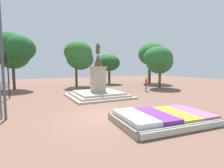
{
  "coord_description": "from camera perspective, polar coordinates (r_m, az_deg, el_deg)",
  "views": [
    {
      "loc": [
        -4.18,
        -9.08,
        2.98
      ],
      "look_at": [
        1.95,
        2.98,
        1.59
      ],
      "focal_mm": 28.0,
      "sensor_mm": 36.0,
      "label": 1
    }
  ],
  "objects": [
    {
      "name": "flower_planter",
      "position": [
        9.79,
        16.38,
        -10.62
      ],
      "size": [
        5.5,
        3.78,
        0.59
      ],
      "color": "#38281C",
      "rests_on": "ground_plane"
    },
    {
      "name": "park_tree_street_side",
      "position": [
        25.36,
        -29.58,
        9.69
      ],
      "size": [
        5.2,
        5.25,
        7.18
      ],
      "color": "#4C3823",
      "rests_on": "ground_plane"
    },
    {
      "name": "park_tree_far_left",
      "position": [
        29.38,
        -1.19,
        6.97
      ],
      "size": [
        3.72,
        3.73,
        4.99
      ],
      "color": "#4C3823",
      "rests_on": "ground_plane"
    },
    {
      "name": "park_tree_far_right",
      "position": [
        30.69,
        12.76,
        9.55
      ],
      "size": [
        5.2,
        5.61,
        7.06
      ],
      "color": "brown",
      "rests_on": "ground_plane"
    },
    {
      "name": "traffic_light_far_corner",
      "position": [
        18.6,
        -31.16,
        4.34
      ],
      "size": [
        0.42,
        0.31,
        4.04
      ],
      "color": "#2D2D33",
      "rests_on": "ground_plane"
    },
    {
      "name": "park_tree_behind_statue",
      "position": [
        25.57,
        -10.7,
        8.9
      ],
      "size": [
        4.45,
        4.85,
        6.46
      ],
      "color": "#4C3823",
      "rests_on": "ground_plane"
    },
    {
      "name": "pedestrian_near_planter",
      "position": [
        20.76,
        11.07,
        0.14
      ],
      "size": [
        0.4,
        0.48,
        1.65
      ],
      "color": "#264CA5",
      "rests_on": "ground_plane"
    },
    {
      "name": "ground_plane",
      "position": [
        10.44,
        -2.15,
        -10.75
      ],
      "size": [
        71.05,
        71.05,
        0.0
      ],
      "primitive_type": "plane",
      "color": "brown"
    },
    {
      "name": "statue_monument",
      "position": [
        17.04,
        -4.56,
        -1.65
      ],
      "size": [
        5.53,
        5.53,
        5.16
      ],
      "color": "#AFA591",
      "rests_on": "ground_plane"
    },
    {
      "name": "banner_pole",
      "position": [
        11.29,
        -32.31,
        8.98
      ],
      "size": [
        0.14,
        0.71,
        7.08
      ],
      "color": "#4C5156",
      "rests_on": "ground_plane"
    },
    {
      "name": "park_tree_distant",
      "position": [
        24.42,
        14.91,
        7.81
      ],
      "size": [
        4.44,
        4.02,
        5.56
      ],
      "color": "brown",
      "rests_on": "ground_plane"
    }
  ]
}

